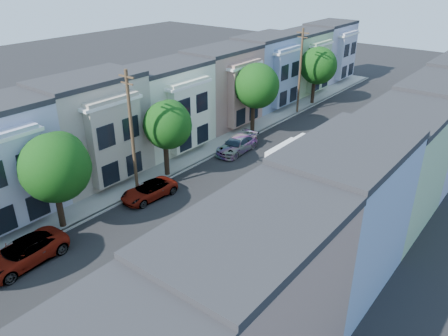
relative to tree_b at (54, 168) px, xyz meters
name	(u,v)px	position (x,y,z in m)	size (l,w,h in m)	color
ground	(176,230)	(6.30, 4.72, -4.82)	(160.00, 160.00, 0.00)	black
road_slab	(286,160)	(6.30, 19.72, -4.81)	(12.00, 70.00, 0.02)	black
curb_left	(236,144)	(0.25, 19.72, -4.75)	(0.30, 70.00, 0.15)	gray
curb_right	(346,178)	(12.35, 19.72, -4.75)	(0.30, 70.00, 0.15)	gray
sidewalk_left	(226,141)	(-1.05, 19.72, -4.75)	(2.60, 70.00, 0.15)	gray
sidewalk_right	(361,182)	(13.65, 19.72, -4.75)	(2.60, 70.00, 0.15)	gray
centerline	(286,160)	(6.30, 19.72, -4.82)	(0.12, 70.00, 0.01)	gold
townhouse_row_left	(198,134)	(-4.85, 19.72, -4.82)	(5.00, 70.00, 8.50)	#A1C18F
townhouse_row_right	(406,196)	(17.45, 19.72, -4.82)	(5.00, 70.00, 8.50)	#A1C18F
tree_b	(54,168)	(0.00, 0.00, 0.00)	(4.70, 4.70, 7.19)	black
tree_c	(167,125)	(0.00, 10.45, -0.01)	(4.08, 4.08, 6.88)	black
tree_d	(256,86)	(0.00, 23.48, 0.53)	(4.70, 4.70, 7.73)	black
tree_e	(318,66)	(0.00, 37.17, 0.24)	(4.70, 4.70, 7.43)	black
tree_far_r	(414,102)	(13.20, 33.68, -1.14)	(3.10, 3.10, 5.27)	black
utility_pole_near	(132,134)	(0.00, 6.72, 0.33)	(1.60, 0.26, 10.00)	#42301E
utility_pole_far	(300,71)	(0.00, 32.72, 0.33)	(1.60, 0.26, 10.00)	#42301E
fedex_truck	(295,159)	(8.51, 17.33, -3.14)	(2.42, 6.28, 3.01)	silver
lead_sedan	(327,143)	(7.97, 24.62, -4.14)	(2.26, 4.89, 1.36)	black
parked_left_b	(23,253)	(1.40, -3.87, -4.05)	(2.55, 5.54, 1.54)	black
parked_left_c	(149,191)	(1.40, 6.72, -4.17)	(2.15, 4.66, 1.29)	#B3BBC8
parked_left_d	(237,145)	(1.40, 18.43, -4.05)	(2.15, 5.11, 1.53)	#561907
parked_right_a	(142,317)	(11.20, -2.84, -4.14)	(1.44, 4.09, 1.36)	#585C5D
parked_right_b	(194,276)	(11.20, 1.14, -4.08)	(1.75, 4.56, 1.48)	white
parked_right_c	(346,160)	(11.20, 21.97, -4.19)	(1.32, 3.75, 1.25)	black
parked_right_d	(382,131)	(11.20, 31.20, -4.13)	(1.63, 4.25, 1.38)	black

